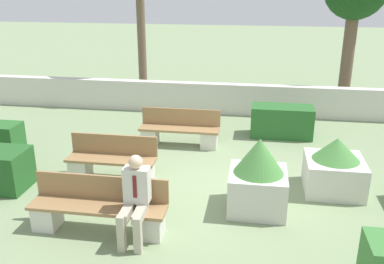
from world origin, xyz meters
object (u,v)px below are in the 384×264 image
(bench_front, at_px, (99,211))
(planter_corner_left, at_px, (334,167))
(planter_corner_right, at_px, (258,177))
(bench_right_side, at_px, (180,132))
(person_seated_man, at_px, (135,196))
(bench_left_side, at_px, (112,163))

(bench_front, distance_m, planter_corner_left, 4.25)
(planter_corner_right, bearing_deg, planter_corner_left, 33.24)
(bench_front, bearing_deg, planter_corner_left, 26.95)
(planter_corner_right, bearing_deg, bench_front, -157.00)
(bench_right_side, xyz_separation_m, planter_corner_left, (3.21, -1.82, 0.15))
(person_seated_man, xyz_separation_m, planter_corner_left, (3.15, 2.07, -0.25))
(bench_left_side, relative_size, planter_corner_right, 1.36)
(planter_corner_left, bearing_deg, planter_corner_right, -146.76)
(person_seated_man, distance_m, planter_corner_left, 3.78)
(bench_left_side, bearing_deg, bench_right_side, 57.89)
(bench_front, xyz_separation_m, person_seated_man, (0.64, -0.14, 0.39))
(planter_corner_left, distance_m, planter_corner_right, 1.65)
(bench_right_side, bearing_deg, planter_corner_left, -21.25)
(bench_front, distance_m, planter_corner_right, 2.63)
(bench_left_side, height_order, planter_corner_right, planter_corner_right)
(bench_front, relative_size, bench_left_side, 1.23)
(person_seated_man, bearing_deg, bench_front, 167.32)
(person_seated_man, distance_m, planter_corner_right, 2.13)
(bench_left_side, relative_size, person_seated_man, 1.32)
(bench_front, bearing_deg, bench_right_side, 81.24)
(bench_front, xyz_separation_m, planter_corner_right, (2.41, 1.02, 0.27))
(bench_right_side, xyz_separation_m, person_seated_man, (0.06, -3.89, 0.40))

